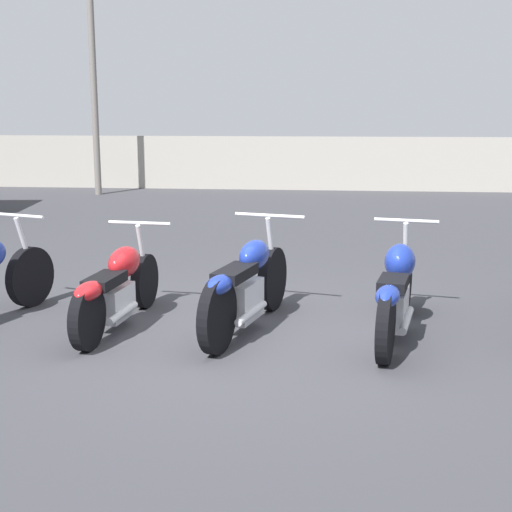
# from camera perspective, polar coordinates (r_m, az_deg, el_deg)

# --- Properties ---
(ground_plane) EXTENTS (60.00, 60.00, 0.00)m
(ground_plane) POSITION_cam_1_polar(r_m,az_deg,el_deg) (6.64, -0.51, -6.52)
(ground_plane) COLOR #38383D
(fence_back) EXTENTS (40.00, 0.04, 1.38)m
(fence_back) POSITION_cam_1_polar(r_m,az_deg,el_deg) (18.62, 3.64, 7.40)
(fence_back) COLOR #9E998E
(fence_back) RESTS_ON ground_plane
(motorcycle_slot_1) EXTENTS (0.67, 1.97, 0.94)m
(motorcycle_slot_1) POSITION_cam_1_polar(r_m,az_deg,el_deg) (6.95, -11.07, -2.50)
(motorcycle_slot_1) COLOR black
(motorcycle_slot_1) RESTS_ON ground_plane
(motorcycle_slot_2) EXTENTS (0.84, 2.08, 1.03)m
(motorcycle_slot_2) POSITION_cam_1_polar(r_m,az_deg,el_deg) (6.72, -0.80, -2.42)
(motorcycle_slot_2) COLOR black
(motorcycle_slot_2) RESTS_ON ground_plane
(motorcycle_slot_3) EXTENTS (0.74, 2.20, 0.99)m
(motorcycle_slot_3) POSITION_cam_1_polar(r_m,az_deg,el_deg) (6.69, 11.17, -2.88)
(motorcycle_slot_3) COLOR black
(motorcycle_slot_3) RESTS_ON ground_plane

